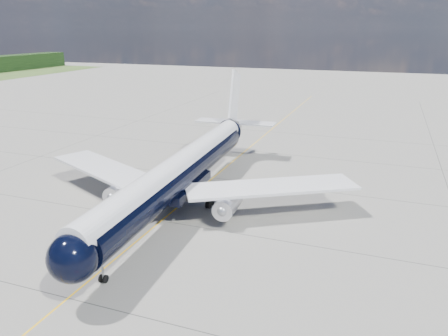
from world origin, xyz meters
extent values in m
plane|color=gray|center=(0.00, 30.00, 0.00)|extent=(320.00, 320.00, 0.00)
cube|color=#FCB80D|center=(0.00, 25.00, 0.00)|extent=(0.16, 160.00, 0.01)
cylinder|color=black|center=(0.40, 13.87, 4.09)|extent=(5.71, 37.18, 3.70)
sphere|color=black|center=(1.46, -5.60, 4.09)|extent=(3.90, 3.90, 3.70)
cone|color=black|center=(-0.85, 36.73, 4.68)|extent=(4.07, 7.01, 3.70)
cylinder|color=silver|center=(0.40, 13.87, 5.02)|extent=(5.00, 39.08, 2.89)
cube|color=black|center=(1.47, -5.79, 4.63)|extent=(2.40, 1.29, 0.54)
cube|color=silver|center=(-9.90, 14.77, 3.22)|extent=(19.02, 12.29, 0.31)
cube|color=silver|center=(10.53, 15.88, 3.22)|extent=(18.54, 13.84, 0.31)
cube|color=black|center=(0.40, 13.87, 2.73)|extent=(4.62, 9.95, 0.97)
cylinder|color=silver|center=(-5.82, 11.58, 2.10)|extent=(2.42, 4.60, 2.18)
cylinder|color=silver|center=(6.83, 12.26, 2.10)|extent=(2.42, 4.60, 2.18)
sphere|color=gray|center=(-5.71, 9.53, 2.10)|extent=(1.13, 1.13, 1.07)
sphere|color=gray|center=(6.94, 10.22, 2.10)|extent=(1.13, 1.13, 1.07)
cube|color=silver|center=(-5.83, 11.77, 2.83)|extent=(0.38, 3.13, 1.07)
cube|color=silver|center=(6.82, 12.46, 2.83)|extent=(0.38, 3.13, 1.07)
cube|color=silver|center=(-0.82, 36.25, 9.65)|extent=(0.65, 6.19, 8.31)
cube|color=silver|center=(-0.85, 36.73, 5.46)|extent=(12.82, 3.80, 0.21)
cylinder|color=gray|center=(1.27, -2.19, 1.22)|extent=(0.18, 0.18, 2.05)
cylinder|color=black|center=(1.08, -2.20, 0.34)|extent=(0.21, 0.69, 0.68)
cylinder|color=black|center=(1.47, -2.18, 0.34)|extent=(0.21, 0.69, 0.68)
cylinder|color=gray|center=(-2.80, 15.16, 1.32)|extent=(0.27, 0.27, 1.85)
cylinder|color=gray|center=(3.43, 15.50, 1.32)|extent=(0.27, 0.27, 1.85)
cylinder|color=black|center=(-2.77, 14.62, 0.54)|extent=(0.50, 1.09, 1.07)
cylinder|color=black|center=(-2.83, 15.69, 0.54)|extent=(0.50, 1.09, 1.07)
cylinder|color=black|center=(3.46, 14.96, 0.54)|extent=(0.50, 1.09, 1.07)
cylinder|color=black|center=(3.40, 16.03, 0.54)|extent=(0.50, 1.09, 1.07)
camera|label=1|loc=(21.28, -27.78, 19.81)|focal=35.00mm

